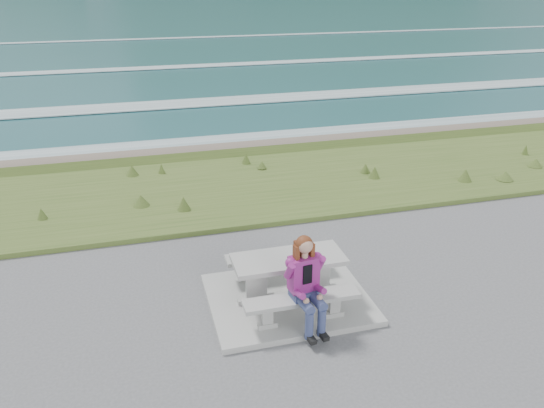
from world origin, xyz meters
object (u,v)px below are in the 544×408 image
bench_landward (302,302)px  bench_seaward (277,258)px  picnic_table (289,266)px  seated_woman (308,296)px

bench_landward → bench_seaward: (0.00, 1.40, 0.00)m
picnic_table → bench_seaward: bearing=90.0°
picnic_table → bench_seaward: picnic_table is taller
picnic_table → seated_woman: bearing=-86.9°
picnic_table → bench_landward: bearing=-90.0°
bench_landward → seated_woman: seated_woman is taller
bench_landward → seated_woman: bearing=-71.7°
picnic_table → seated_woman: 0.84m
picnic_table → seated_woman: seated_woman is taller
bench_landward → bench_seaward: bearing=90.0°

